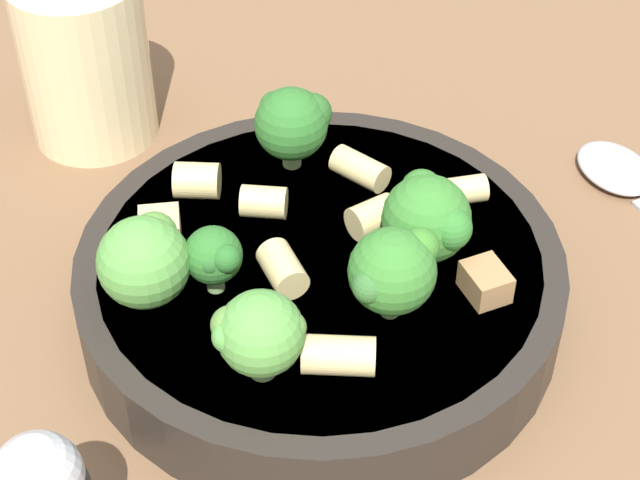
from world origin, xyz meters
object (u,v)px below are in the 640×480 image
object	(u,v)px
broccoli_floret_2	(393,271)
rigatoni_5	(360,169)
drinking_glass	(87,70)
rigatoni_2	(373,217)
broccoli_floret_1	(428,217)
broccoli_floret_5	(214,257)
spoon	(637,190)
broccoli_floret_3	(258,333)
chicken_chunk_0	(485,282)
rigatoni_3	(264,202)
pasta_bowl	(320,280)
broccoli_floret_4	(144,257)
chicken_chunk_1	(160,228)
rigatoni_4	(339,355)
broccoli_floret_0	(294,122)
rigatoni_1	(456,191)
rigatoni_6	(197,181)
rigatoni_0	(283,269)

from	to	relation	value
broccoli_floret_2	rigatoni_5	distance (m)	0.09
drinking_glass	rigatoni_2	bearing A→B (deg)	38.53
rigatoni_5	broccoli_floret_1	bearing A→B (deg)	14.56
broccoli_floret_2	broccoli_floret_5	bearing A→B (deg)	-112.42
rigatoni_2	spoon	size ratio (longest dim) A/B	0.14
broccoli_floret_3	chicken_chunk_0	size ratio (longest dim) A/B	1.97
rigatoni_3	chicken_chunk_0	xyz separation A→B (m)	(0.07, 0.08, -0.00)
chicken_chunk_0	drinking_glass	size ratio (longest dim) A/B	0.22
spoon	broccoli_floret_3	bearing A→B (deg)	-63.44
pasta_bowl	broccoli_floret_2	distance (m)	0.06
rigatoni_3	spoon	xyz separation A→B (m)	(-0.01, 0.20, -0.04)
broccoli_floret_2	broccoli_floret_4	xyz separation A→B (m)	(-0.03, -0.10, -0.00)
pasta_bowl	chicken_chunk_1	size ratio (longest dim) A/B	11.86
broccoli_floret_5	rigatoni_4	size ratio (longest dim) A/B	1.10
pasta_bowl	rigatoni_3	xyz separation A→B (m)	(-0.03, -0.02, 0.02)
broccoli_floret_3	rigatoni_2	size ratio (longest dim) A/B	1.92
rigatoni_4	rigatoni_5	size ratio (longest dim) A/B	1.06
broccoli_floret_0	drinking_glass	world-z (taller)	drinking_glass
broccoli_floret_4	spoon	xyz separation A→B (m)	(-0.06, 0.26, -0.05)
broccoli_floret_5	spoon	distance (m)	0.24
chicken_chunk_1	broccoli_floret_0	bearing A→B (deg)	120.89
rigatoni_1	broccoli_floret_3	bearing A→B (deg)	-51.81
rigatoni_1	drinking_glass	distance (m)	0.22
pasta_bowl	chicken_chunk_0	world-z (taller)	chicken_chunk_0
rigatoni_6	rigatoni_2	bearing A→B (deg)	60.98
rigatoni_0	rigatoni_4	size ratio (longest dim) A/B	0.82
drinking_glass	rigatoni_1	bearing A→B (deg)	49.41
broccoli_floret_1	rigatoni_4	distance (m)	0.08
broccoli_floret_4	rigatoni_3	distance (m)	0.07
broccoli_floret_2	rigatoni_4	distance (m)	0.04
rigatoni_4	chicken_chunk_0	xyz separation A→B (m)	(-0.03, 0.07, -0.00)
rigatoni_5	spoon	distance (m)	0.16
broccoli_floret_3	broccoli_floret_5	xyz separation A→B (m)	(-0.05, -0.01, -0.00)
broccoli_floret_0	broccoli_floret_5	size ratio (longest dim) A/B	1.32
rigatoni_0	broccoli_floret_5	bearing A→B (deg)	-91.84
rigatoni_2	rigatoni_4	bearing A→B (deg)	-23.12
broccoli_floret_1	rigatoni_5	xyz separation A→B (m)	(-0.06, -0.02, -0.02)
rigatoni_1	spoon	size ratio (longest dim) A/B	0.19
broccoli_floret_1	broccoli_floret_5	world-z (taller)	broccoli_floret_1
broccoli_floret_1	rigatoni_0	xyz separation A→B (m)	(0.00, -0.06, -0.02)
rigatoni_1	rigatoni_2	bearing A→B (deg)	-75.26
rigatoni_3	rigatoni_5	bearing A→B (deg)	107.09
pasta_bowl	drinking_glass	size ratio (longest dim) A/B	2.34
rigatoni_0	chicken_chunk_0	xyz separation A→B (m)	(0.02, 0.08, -0.00)
rigatoni_1	drinking_glass	xyz separation A→B (m)	(-0.14, -0.17, -0.00)
broccoli_floret_1	rigatoni_4	world-z (taller)	broccoli_floret_1
rigatoni_2	rigatoni_6	size ratio (longest dim) A/B	0.99
broccoli_floret_4	rigatoni_1	distance (m)	0.15
broccoli_floret_0	chicken_chunk_1	xyz separation A→B (m)	(0.04, -0.07, -0.02)
rigatoni_3	chicken_chunk_0	size ratio (longest dim) A/B	1.03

